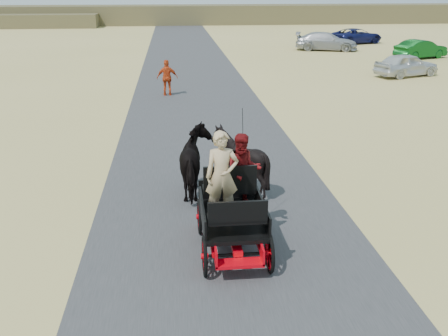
{
  "coord_description": "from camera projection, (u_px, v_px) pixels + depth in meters",
  "views": [
    {
      "loc": [
        -1.05,
        -7.46,
        5.18
      ],
      "look_at": [
        0.05,
        3.18,
        1.2
      ],
      "focal_mm": 40.0,
      "sensor_mm": 36.0,
      "label": 1
    }
  ],
  "objects": [
    {
      "name": "horse_right",
      "position": [
        240.0,
        161.0,
        12.9
      ],
      "size": [
        1.37,
        1.54,
        1.7
      ],
      "primitive_type": "imported",
      "rotation": [
        0.0,
        0.0,
        3.14
      ],
      "color": "black",
      "rests_on": "ground"
    },
    {
      "name": "driver_man",
      "position": [
        222.0,
        176.0,
        9.8
      ],
      "size": [
        0.66,
        0.43,
        1.8
      ],
      "primitive_type": "imported",
      "color": "tan",
      "rests_on": "carriage"
    },
    {
      "name": "car_b",
      "position": [
        421.0,
        49.0,
        36.12
      ],
      "size": [
        4.29,
        2.76,
        1.34
      ],
      "primitive_type": "imported",
      "rotation": [
        0.0,
        0.0,
        1.93
      ],
      "color": "#0C4C19",
      "rests_on": "ground"
    },
    {
      "name": "horse_left",
      "position": [
        197.0,
        163.0,
        12.79
      ],
      "size": [
        0.91,
        2.01,
        1.7
      ],
      "primitive_type": "imported",
      "rotation": [
        0.0,
        0.0,
        3.14
      ],
      "color": "black",
      "rests_on": "ground"
    },
    {
      "name": "ground",
      "position": [
        240.0,
        293.0,
        8.86
      ],
      "size": [
        140.0,
        140.0,
        0.0
      ],
      "primitive_type": "plane",
      "color": "tan"
    },
    {
      "name": "car_d",
      "position": [
        357.0,
        36.0,
        45.07
      ],
      "size": [
        5.28,
        3.77,
        1.34
      ],
      "primitive_type": "imported",
      "rotation": [
        0.0,
        0.0,
        1.93
      ],
      "color": "navy",
      "rests_on": "ground"
    },
    {
      "name": "carriage",
      "position": [
        232.0,
        233.0,
        10.22
      ],
      "size": [
        1.3,
        2.4,
        0.72
      ],
      "primitive_type": null,
      "color": "black",
      "rests_on": "ground"
    },
    {
      "name": "ridge_far",
      "position": [
        178.0,
        15.0,
        66.24
      ],
      "size": [
        140.0,
        6.0,
        2.4
      ],
      "primitive_type": "cube",
      "color": "brown",
      "rests_on": "ground"
    },
    {
      "name": "road",
      "position": [
        240.0,
        293.0,
        8.86
      ],
      "size": [
        6.0,
        140.0,
        0.01
      ],
      "primitive_type": "cube",
      "color": "#38383A",
      "rests_on": "ground"
    },
    {
      "name": "passenger_woman",
      "position": [
        243.0,
        170.0,
        10.4
      ],
      "size": [
        0.77,
        0.6,
        1.58
      ],
      "primitive_type": "imported",
      "color": "#660C0F",
      "rests_on": "carriage"
    },
    {
      "name": "car_c",
      "position": [
        326.0,
        41.0,
        40.46
      ],
      "size": [
        5.32,
        3.33,
        1.44
      ],
      "primitive_type": "imported",
      "rotation": [
        0.0,
        0.0,
        1.28
      ],
      "color": "#B2B2B7",
      "rests_on": "ground"
    },
    {
      "name": "pedestrian",
      "position": [
        167.0,
        78.0,
        24.13
      ],
      "size": [
        1.03,
        0.46,
        1.73
      ],
      "primitive_type": "imported",
      "rotation": [
        0.0,
        0.0,
        3.18
      ],
      "color": "#C33D16",
      "rests_on": "ground"
    },
    {
      "name": "car_a",
      "position": [
        406.0,
        65.0,
        29.19
      ],
      "size": [
        4.24,
        2.79,
        1.34
      ],
      "primitive_type": "imported",
      "rotation": [
        0.0,
        0.0,
        1.9
      ],
      "color": "silver",
      "rests_on": "ground"
    }
  ]
}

